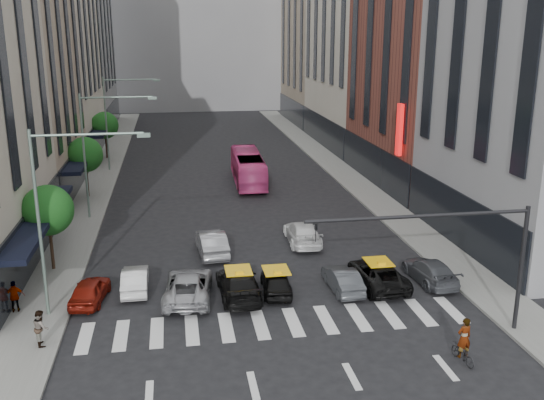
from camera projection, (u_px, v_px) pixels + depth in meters
name	position (u px, v px, depth m)	size (l,w,h in m)	color
ground	(287.00, 338.00, 27.30)	(160.00, 160.00, 0.00)	black
sidewalk_left	(98.00, 185.00, 53.98)	(3.00, 96.00, 0.15)	slate
sidewalk_right	(347.00, 176.00, 57.58)	(3.00, 96.00, 0.15)	slate
building_left_b	(12.00, 49.00, 48.00)	(8.00, 16.00, 24.00)	tan
building_left_d	(76.00, 18.00, 82.33)	(8.00, 18.00, 30.00)	gray
building_right_b	(423.00, 35.00, 52.10)	(8.00, 18.00, 26.00)	brown
building_right_d	(319.00, 26.00, 87.93)	(8.00, 18.00, 28.00)	tan
building_far	(195.00, 2.00, 103.19)	(30.00, 10.00, 36.00)	gray
tree_near	(48.00, 210.00, 33.97)	(2.88, 2.88, 4.95)	black
tree_mid	(85.00, 155.00, 49.17)	(2.88, 2.88, 4.95)	black
tree_far	(105.00, 125.00, 64.37)	(2.88, 2.88, 4.95)	black
streetlamp_near	(58.00, 199.00, 27.93)	(5.38, 0.25, 9.00)	gray
streetlamp_mid	(97.00, 139.00, 43.13)	(5.38, 0.25, 9.00)	gray
streetlamp_far	(116.00, 111.00, 58.33)	(5.38, 0.25, 9.00)	gray
traffic_signal	(465.00, 243.00, 26.35)	(10.10, 0.20, 6.00)	black
liberty_sign	(400.00, 130.00, 46.66)	(0.30, 0.70, 4.00)	red
car_red	(90.00, 290.00, 30.80)	(1.50, 3.72, 1.27)	maroon
car_white_front	(135.00, 280.00, 32.16)	(1.33, 3.81, 1.26)	white
car_silver	(188.00, 286.00, 31.18)	(2.35, 5.09, 1.42)	#9FA0A5
taxi_left	(239.00, 284.00, 31.41)	(2.02, 4.97, 1.44)	black
taxi_center	(276.00, 282.00, 31.86)	(1.49, 3.70, 1.26)	black
car_grey_mid	(343.00, 279.00, 32.18)	(1.33, 3.80, 1.25)	#3C3F44
taxi_right	(378.00, 274.00, 32.76)	(2.26, 4.90, 1.36)	black
car_grey_curb	(430.00, 271.00, 33.29)	(1.80, 4.43, 1.29)	#494C51
car_row2_left	(211.00, 243.00, 37.37)	(1.60, 4.58, 1.51)	#AEAEB4
car_row2_right	(302.00, 233.00, 39.33)	(1.99, 4.89, 1.42)	white
bus	(248.00, 168.00, 54.58)	(2.43, 10.39, 2.89)	#DA4086
motorcycle	(463.00, 354.00, 25.23)	(0.53, 1.53, 0.80)	black
rider	(465.00, 326.00, 24.88)	(0.65, 0.43, 1.78)	gray
pedestrian_near	(41.00, 328.00, 26.26)	(0.79, 0.61, 1.62)	gray
pedestrian_far	(15.00, 296.00, 29.36)	(0.93, 0.39, 1.59)	gray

